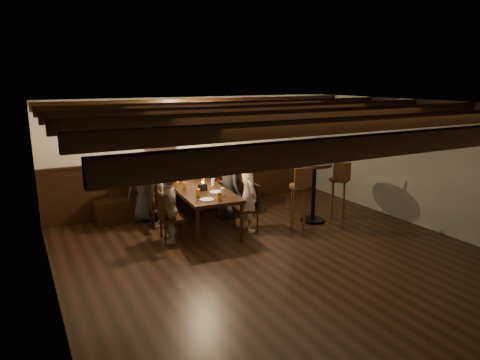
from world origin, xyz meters
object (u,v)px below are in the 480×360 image
chair_left_far (171,227)px  bar_stool_left (299,206)px  chair_right_far (247,216)px  person_bench_left (144,188)px  bar_stool_right (338,198)px  person_bench_centre (186,184)px  person_left_near (157,190)px  person_left_far (169,208)px  person_right_near (230,183)px  dining_table (202,193)px  person_right_far (248,195)px  person_bench_right (228,183)px  chair_left_near (159,212)px  chair_right_near (229,203)px  high_top_table (314,183)px

chair_left_far → bar_stool_left: (2.35, -0.48, 0.17)m
chair_right_far → person_bench_left: size_ratio=0.66×
bar_stool_right → chair_left_far: bearing=-161.6°
person_bench_centre → person_left_near: 0.97m
chair_right_far → person_left_far: person_left_far is taller
chair_left_far → bar_stool_left: bearing=83.0°
person_left_near → person_right_near: bearing=90.0°
dining_table → chair_right_far: 0.95m
chair_right_far → person_bench_centre: bearing=25.6°
person_left_far → bar_stool_left: size_ratio=1.01×
dining_table → person_bench_centre: 1.05m
person_left_far → person_right_far: 1.50m
dining_table → person_bench_centre: (0.08, 1.05, -0.07)m
dining_table → bar_stool_left: 1.84m
person_right_near → person_left_near: bearing=90.0°
bar_stool_left → bar_stool_right: bearing=17.1°
person_right_near → bar_stool_right: (1.81, -1.21, -0.26)m
person_left_far → bar_stool_left: person_left_far is taller
person_bench_right → chair_left_near: bearing=15.5°
chair_right_far → bar_stool_left: 1.00m
person_bench_left → bar_stool_right: size_ratio=1.11×
person_left_far → bar_stool_right: 3.41m
person_left_far → person_right_near: size_ratio=0.86×
person_bench_left → person_right_far: (1.54, -1.48, 0.02)m
bar_stool_left → chair_left_far: bearing=-177.3°
person_bench_right → person_right_near: size_ratio=0.83×
chair_left_near → chair_right_near: 1.44m
person_left_far → bar_stool_right: (3.38, -0.43, -0.16)m
person_bench_left → high_top_table: size_ratio=1.12×
chair_right_near → bar_stool_right: 2.21m
chair_right_near → person_bench_right: bearing=-21.8°
person_left_far → high_top_table: bearing=89.1°
chair_left_far → high_top_table: 2.91m
bar_stool_left → person_right_near: bearing=137.1°
chair_left_near → person_left_near: 0.44m
bar_stool_left → person_bench_centre: bearing=142.5°
person_left_near → person_right_far: size_ratio=1.03×
chair_right_far → person_left_near: (-1.39, 1.01, 0.44)m
person_bench_left → bar_stool_right: bearing=157.0°
chair_right_near → high_top_table: high_top_table is taller
chair_right_near → person_bench_right: person_bench_right is taller
person_right_far → bar_stool_right: (1.88, -0.31, -0.24)m
dining_table → person_right_near: (0.78, 0.39, 0.02)m
chair_right_near → person_bench_left: size_ratio=0.72×
chair_right_far → person_bench_right: (0.29, 1.33, 0.32)m
bar_stool_right → bar_stool_left: bearing=-151.4°
person_bench_centre → person_left_near: size_ratio=0.87×
person_right_near → high_top_table: size_ratio=1.20×
high_top_table → person_left_near: bearing=157.4°
chair_left_far → bar_stool_right: bearing=87.3°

